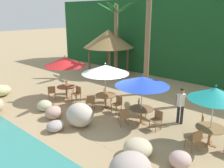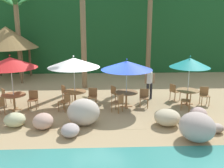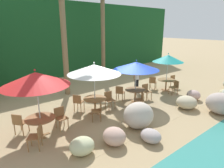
% 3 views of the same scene
% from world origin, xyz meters
% --- Properties ---
extents(ground_plane, '(120.00, 120.00, 0.00)m').
position_xyz_m(ground_plane, '(0.00, 0.00, 0.00)').
color(ground_plane, tan).
extents(terrace_deck, '(18.00, 5.20, 0.01)m').
position_xyz_m(terrace_deck, '(0.00, 0.00, 0.00)').
color(terrace_deck, tan).
rests_on(terrace_deck, ground).
extents(foliage_backdrop, '(28.00, 2.40, 6.00)m').
position_xyz_m(foliage_backdrop, '(0.00, 9.00, 3.00)').
color(foliage_backdrop, '#194C23').
rests_on(foliage_backdrop, ground).
extents(rock_seawall, '(16.61, 3.19, 1.07)m').
position_xyz_m(rock_seawall, '(-0.17, -2.95, 0.41)').
color(rock_seawall, '#B9A0A7').
rests_on(rock_seawall, ground).
extents(umbrella_red, '(2.38, 2.38, 2.60)m').
position_xyz_m(umbrella_red, '(-3.84, -0.21, 2.24)').
color(umbrella_red, silver).
rests_on(umbrella_red, ground).
extents(dining_table_red, '(1.10, 1.10, 0.74)m').
position_xyz_m(dining_table_red, '(-3.84, -0.21, 0.61)').
color(dining_table_red, olive).
rests_on(dining_table_red, ground).
extents(chair_red_seaward, '(0.43, 0.44, 0.87)m').
position_xyz_m(chair_red_seaward, '(-3.00, -0.09, 0.51)').
color(chair_red_seaward, olive).
rests_on(chair_red_seaward, ground).
extents(chair_red_inland, '(0.60, 0.59, 0.87)m').
position_xyz_m(chair_red_inland, '(-4.44, 0.41, 0.51)').
color(chair_red_inland, olive).
rests_on(chair_red_inland, ground).
extents(chair_red_left, '(0.59, 0.59, 0.87)m').
position_xyz_m(chair_red_left, '(-4.25, -0.96, 0.51)').
color(chair_red_left, olive).
rests_on(chair_red_left, ground).
extents(umbrella_white, '(2.47, 2.47, 2.48)m').
position_xyz_m(umbrella_white, '(-1.07, 0.25, 2.14)').
color(umbrella_white, silver).
rests_on(umbrella_white, ground).
extents(dining_table_white, '(1.10, 1.10, 0.74)m').
position_xyz_m(dining_table_white, '(-1.07, 0.25, 0.61)').
color(dining_table_white, olive).
rests_on(dining_table_white, ground).
extents(chair_white_seaward, '(0.47, 0.47, 0.87)m').
position_xyz_m(chair_white_seaward, '(-0.21, 0.24, 0.51)').
color(chair_white_seaward, olive).
rests_on(chair_white_seaward, ground).
extents(chair_white_inland, '(0.59, 0.59, 0.87)m').
position_xyz_m(chair_white_inland, '(-1.61, 0.91, 0.51)').
color(chair_white_inland, olive).
rests_on(chair_white_inland, ground).
extents(chair_white_left, '(0.58, 0.58, 0.87)m').
position_xyz_m(chair_white_left, '(-1.43, -0.53, 0.51)').
color(chair_white_left, olive).
rests_on(chair_white_left, ground).
extents(umbrella_blue, '(2.43, 2.43, 2.36)m').
position_xyz_m(umbrella_blue, '(1.41, 0.00, 2.04)').
color(umbrella_blue, silver).
rests_on(umbrella_blue, ground).
extents(dining_table_blue, '(1.10, 1.10, 0.74)m').
position_xyz_m(dining_table_blue, '(1.41, 0.00, 0.61)').
color(dining_table_blue, olive).
rests_on(dining_table_blue, ground).
extents(chair_blue_seaward, '(0.47, 0.48, 0.87)m').
position_xyz_m(chair_blue_seaward, '(2.26, -0.02, 0.51)').
color(chair_blue_seaward, olive).
rests_on(chair_blue_seaward, ground).
extents(chair_blue_inland, '(0.58, 0.58, 0.87)m').
position_xyz_m(chair_blue_inland, '(0.91, 0.70, 0.51)').
color(chair_blue_inland, olive).
rests_on(chair_blue_inland, ground).
extents(chair_blue_left, '(0.59, 0.59, 0.87)m').
position_xyz_m(chair_blue_left, '(1.00, -0.75, 0.51)').
color(chair_blue_left, olive).
rests_on(chair_blue_left, ground).
extents(umbrella_teal, '(1.93, 1.93, 2.44)m').
position_xyz_m(umbrella_teal, '(4.46, 0.21, 2.11)').
color(umbrella_teal, silver).
rests_on(umbrella_teal, ground).
extents(dining_table_teal, '(1.10, 1.10, 0.74)m').
position_xyz_m(dining_table_teal, '(4.46, 0.21, 0.61)').
color(dining_table_teal, olive).
rests_on(dining_table_teal, ground).
extents(chair_teal_seaward, '(0.46, 0.47, 0.87)m').
position_xyz_m(chair_teal_seaward, '(5.32, 0.21, 0.51)').
color(chair_teal_seaward, olive).
rests_on(chair_teal_seaward, ground).
extents(chair_teal_inland, '(0.57, 0.57, 0.87)m').
position_xyz_m(chair_teal_inland, '(4.00, 0.93, 0.51)').
color(chair_teal_inland, olive).
rests_on(chair_teal_inland, ground).
extents(chair_teal_left, '(0.56, 0.55, 0.87)m').
position_xyz_m(chair_teal_left, '(4.21, -0.61, 0.51)').
color(chair_teal_left, olive).
rests_on(chair_teal_left, ground).
extents(palm_tree_second, '(3.42, 3.55, 7.22)m').
position_xyz_m(palm_tree_second, '(-0.81, 3.67, 4.67)').
color(palm_tree_second, brown).
rests_on(palm_tree_second, ground).
extents(palm_tree_third, '(3.54, 3.29, 7.08)m').
position_xyz_m(palm_tree_third, '(3.47, 5.67, 4.70)').
color(palm_tree_third, brown).
rests_on(palm_tree_third, ground).
extents(waiter_in_white, '(0.52, 0.39, 1.70)m').
position_xyz_m(waiter_in_white, '(2.75, 1.20, 0.99)').
color(waiter_in_white, '#232328').
rests_on(waiter_in_white, ground).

